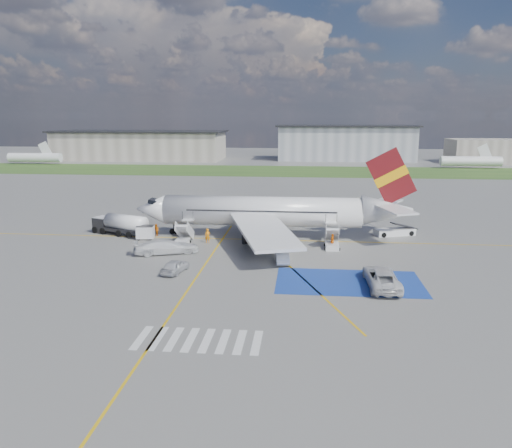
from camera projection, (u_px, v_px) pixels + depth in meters
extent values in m
plane|color=#60605E|center=(251.00, 267.00, 53.08)|extent=(400.00, 400.00, 0.00)
cube|color=#2D4C1E|center=(286.00, 171.00, 145.47)|extent=(400.00, 30.00, 0.01)
cube|color=gold|center=(261.00, 240.00, 64.75)|extent=(120.00, 0.20, 0.01)
cube|color=gold|center=(182.00, 299.00, 43.83)|extent=(0.20, 60.00, 0.01)
cube|color=gold|center=(261.00, 240.00, 64.75)|extent=(20.71, 56.45, 0.01)
cube|color=navy|center=(349.00, 282.00, 48.23)|extent=(14.00, 8.00, 0.01)
cube|color=silver|center=(142.00, 338.00, 36.15)|extent=(0.60, 4.00, 0.01)
cube|color=silver|center=(158.00, 338.00, 36.03)|extent=(0.60, 4.00, 0.01)
cube|color=silver|center=(174.00, 339.00, 35.92)|extent=(0.60, 4.00, 0.01)
cube|color=silver|center=(190.00, 340.00, 35.80)|extent=(0.60, 4.00, 0.01)
cube|color=silver|center=(207.00, 341.00, 35.69)|extent=(0.60, 4.00, 0.01)
cube|color=silver|center=(223.00, 341.00, 35.57)|extent=(0.60, 4.00, 0.01)
cube|color=silver|center=(240.00, 342.00, 35.46)|extent=(0.60, 4.00, 0.01)
cube|color=silver|center=(257.00, 343.00, 35.34)|extent=(0.60, 4.00, 0.01)
cube|color=gray|center=(141.00, 146.00, 183.71)|extent=(60.00, 22.00, 10.00)
cube|color=gray|center=(345.00, 143.00, 181.18)|extent=(48.00, 18.00, 12.00)
cube|color=gray|center=(510.00, 151.00, 169.54)|extent=(40.00, 16.00, 8.00)
cylinder|color=silver|center=(262.00, 211.00, 65.97)|extent=(26.00, 3.90, 3.90)
cone|color=silver|center=(152.00, 209.00, 67.41)|extent=(4.00, 3.90, 3.90)
cube|color=black|center=(156.00, 202.00, 67.13)|extent=(1.67, 1.90, 0.82)
cone|color=silver|center=(387.00, 210.00, 64.34)|extent=(6.50, 3.90, 3.90)
cube|color=silver|center=(264.00, 230.00, 57.74)|extent=(9.86, 15.95, 1.40)
cube|color=silver|center=(274.00, 205.00, 74.27)|extent=(9.86, 15.95, 1.40)
cylinder|color=#38383A|center=(258.00, 236.00, 60.95)|extent=(3.40, 2.10, 2.10)
cylinder|color=#38383A|center=(265.00, 218.00, 71.84)|extent=(3.40, 2.10, 2.10)
cube|color=#5E1013|center=(391.00, 177.00, 63.38)|extent=(6.62, 0.30, 7.45)
cube|color=#F2A80D|center=(391.00, 177.00, 63.38)|extent=(4.36, 0.40, 3.08)
cube|color=silver|center=(396.00, 210.00, 61.02)|extent=(4.73, 5.95, 0.49)
cube|color=silver|center=(388.00, 201.00, 67.25)|extent=(4.73, 5.95, 0.49)
cube|color=black|center=(261.00, 211.00, 63.99)|extent=(19.50, 0.04, 0.18)
cube|color=black|center=(263.00, 206.00, 67.81)|extent=(19.50, 0.04, 0.18)
cube|color=silver|center=(185.00, 231.00, 63.26)|extent=(1.40, 3.73, 2.32)
cube|color=silver|center=(188.00, 220.00, 64.89)|extent=(1.40, 1.00, 0.12)
cylinder|color=black|center=(182.00, 216.00, 64.84)|extent=(0.06, 0.06, 1.10)
cylinder|color=black|center=(193.00, 216.00, 64.70)|extent=(0.06, 0.06, 1.10)
cube|color=silver|center=(182.00, 242.00, 61.94)|extent=(1.60, 2.40, 0.70)
cube|color=silver|center=(332.00, 234.00, 61.49)|extent=(1.40, 3.73, 2.32)
cube|color=silver|center=(331.00, 223.00, 63.12)|extent=(1.40, 1.00, 0.12)
cylinder|color=black|center=(326.00, 218.00, 63.07)|extent=(0.06, 0.06, 1.10)
cylinder|color=black|center=(337.00, 219.00, 62.93)|extent=(0.06, 0.06, 1.10)
cube|color=silver|center=(332.00, 246.00, 60.17)|extent=(1.60, 2.40, 0.70)
cube|color=black|center=(103.00, 225.00, 68.76)|extent=(2.72, 2.72, 2.08)
cylinder|color=silver|center=(126.00, 222.00, 66.63)|extent=(6.46, 4.29, 2.08)
cube|color=black|center=(127.00, 230.00, 66.85)|extent=(6.46, 4.29, 0.45)
cube|color=silver|center=(145.00, 232.00, 64.78)|extent=(2.35, 1.56, 1.55)
cube|color=black|center=(145.00, 226.00, 64.60)|extent=(2.23, 1.44, 0.13)
cube|color=silver|center=(394.00, 232.00, 67.13)|extent=(5.70, 3.48, 0.90)
cube|color=black|center=(404.00, 226.00, 67.27)|extent=(3.78, 2.44, 1.00)
imported|color=#ABADB2|center=(175.00, 266.00, 51.00)|extent=(2.42, 4.31, 1.38)
imported|color=silver|center=(282.00, 256.00, 54.66)|extent=(1.97, 4.18, 1.33)
imported|color=silver|center=(382.00, 274.00, 46.96)|extent=(2.89, 6.09, 2.27)
imported|color=silver|center=(166.00, 245.00, 58.03)|extent=(6.00, 4.04, 2.18)
imported|color=orange|center=(208.00, 236.00, 63.00)|extent=(0.71, 0.50, 1.85)
imported|color=orange|center=(156.00, 230.00, 66.64)|extent=(0.97, 1.00, 1.63)
imported|color=orange|center=(332.00, 241.00, 60.13)|extent=(0.52, 1.12, 1.86)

